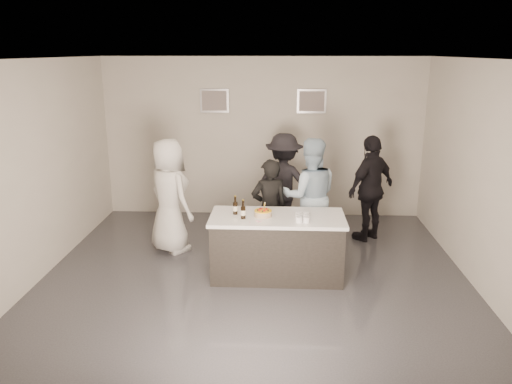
% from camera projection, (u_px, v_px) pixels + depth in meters
% --- Properties ---
extents(floor, '(6.00, 6.00, 0.00)m').
position_uv_depth(floor, '(254.00, 281.00, 6.96)').
color(floor, '#3D3D42').
rests_on(floor, ground).
extents(ceiling, '(6.00, 6.00, 0.00)m').
position_uv_depth(ceiling, '(254.00, 59.00, 6.14)').
color(ceiling, white).
extents(wall_back, '(6.00, 0.04, 3.00)m').
position_uv_depth(wall_back, '(263.00, 138.00, 9.43)').
color(wall_back, beige).
rests_on(wall_back, ground).
extents(wall_front, '(6.00, 0.04, 3.00)m').
position_uv_depth(wall_front, '(232.00, 276.00, 3.67)').
color(wall_front, beige).
rests_on(wall_front, ground).
extents(wall_left, '(0.04, 6.00, 3.00)m').
position_uv_depth(wall_left, '(31.00, 174.00, 6.70)').
color(wall_left, beige).
rests_on(wall_left, ground).
extents(wall_right, '(0.04, 6.00, 3.00)m').
position_uv_depth(wall_right, '(487.00, 180.00, 6.40)').
color(wall_right, beige).
rests_on(wall_right, ground).
extents(picture_left, '(0.54, 0.04, 0.44)m').
position_uv_depth(picture_left, '(214.00, 101.00, 9.25)').
color(picture_left, '#B2B2B7').
rests_on(picture_left, wall_back).
extents(picture_right, '(0.54, 0.04, 0.44)m').
position_uv_depth(picture_right, '(312.00, 101.00, 9.17)').
color(picture_right, '#B2B2B7').
rests_on(picture_right, wall_back).
extents(bar_counter, '(1.86, 0.86, 0.90)m').
position_uv_depth(bar_counter, '(277.00, 246.00, 7.00)').
color(bar_counter, white).
rests_on(bar_counter, ground).
extents(cake, '(0.24, 0.24, 0.07)m').
position_uv_depth(cake, '(263.00, 213.00, 6.86)').
color(cake, yellow).
rests_on(cake, bar_counter).
extents(beer_bottle_a, '(0.07, 0.07, 0.26)m').
position_uv_depth(beer_bottle_a, '(235.00, 205.00, 6.92)').
color(beer_bottle_a, black).
rests_on(beer_bottle_a, bar_counter).
extents(beer_bottle_b, '(0.07, 0.07, 0.26)m').
position_uv_depth(beer_bottle_b, '(243.00, 209.00, 6.73)').
color(beer_bottle_b, black).
rests_on(beer_bottle_b, bar_counter).
extents(tumbler_cluster, '(0.19, 0.30, 0.08)m').
position_uv_depth(tumbler_cluster, '(302.00, 217.00, 6.71)').
color(tumbler_cluster, orange).
rests_on(tumbler_cluster, bar_counter).
extents(candles, '(0.24, 0.08, 0.01)m').
position_uv_depth(candles, '(255.00, 222.00, 6.64)').
color(candles, pink).
rests_on(candles, bar_counter).
extents(person_main_black, '(0.64, 0.51, 1.55)m').
position_uv_depth(person_main_black, '(269.00, 209.00, 7.61)').
color(person_main_black, black).
rests_on(person_main_black, ground).
extents(person_main_blue, '(0.94, 0.75, 1.83)m').
position_uv_depth(person_main_blue, '(310.00, 196.00, 7.75)').
color(person_main_blue, '#A4C0D6').
rests_on(person_main_blue, ground).
extents(person_guest_left, '(1.04, 1.03, 1.81)m').
position_uv_depth(person_guest_left, '(169.00, 196.00, 7.80)').
color(person_guest_left, silver).
rests_on(person_guest_left, ground).
extents(person_guest_right, '(1.07, 1.02, 1.78)m').
position_uv_depth(person_guest_right, '(371.00, 188.00, 8.28)').
color(person_guest_right, black).
rests_on(person_guest_right, ground).
extents(person_guest_back, '(1.23, 0.85, 1.75)m').
position_uv_depth(person_guest_back, '(284.00, 183.00, 8.67)').
color(person_guest_back, black).
rests_on(person_guest_back, ground).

